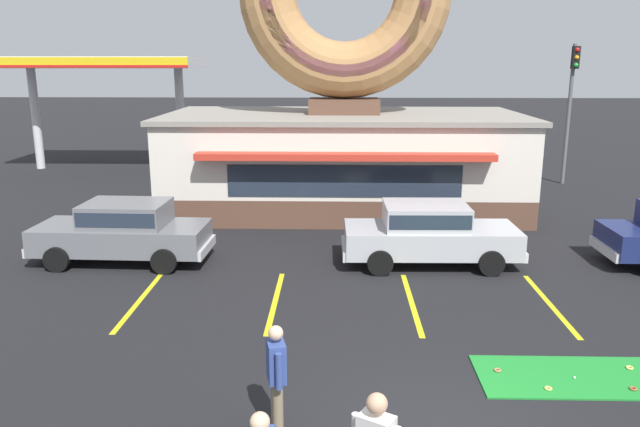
# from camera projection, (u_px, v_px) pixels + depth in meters

# --- Properties ---
(donut_shop_building) EXTENTS (12.30, 6.75, 10.96)m
(donut_shop_building) POSITION_uv_depth(u_px,v_px,m) (344.00, 102.00, 21.46)
(donut_shop_building) COLOR brown
(donut_shop_building) RESTS_ON ground
(putting_mat) EXTENTS (3.89, 1.44, 0.03)m
(putting_mat) POSITION_uv_depth(u_px,v_px,m) (594.00, 377.00, 10.42)
(putting_mat) COLOR #1E842D
(putting_mat) RESTS_ON ground
(mini_donut_near_left) EXTENTS (0.13, 0.13, 0.04)m
(mini_donut_near_left) POSITION_uv_depth(u_px,v_px,m) (548.00, 388.00, 10.00)
(mini_donut_near_left) COLOR #E5C666
(mini_donut_near_left) RESTS_ON putting_mat
(mini_donut_near_right) EXTENTS (0.13, 0.13, 0.04)m
(mini_donut_near_right) POSITION_uv_depth(u_px,v_px,m) (630.00, 368.00, 10.67)
(mini_donut_near_right) COLOR #E5C666
(mini_donut_near_right) RESTS_ON putting_mat
(mini_donut_mid_left) EXTENTS (0.13, 0.13, 0.04)m
(mini_donut_mid_left) POSITION_uv_depth(u_px,v_px,m) (633.00, 389.00, 9.99)
(mini_donut_mid_left) COLOR brown
(mini_donut_mid_left) RESTS_ON putting_mat
(mini_donut_mid_centre) EXTENTS (0.13, 0.13, 0.04)m
(mini_donut_mid_centre) POSITION_uv_depth(u_px,v_px,m) (498.00, 370.00, 10.59)
(mini_donut_mid_centre) COLOR #A5724C
(mini_donut_mid_centre) RESTS_ON putting_mat
(golf_ball) EXTENTS (0.04, 0.04, 0.04)m
(golf_ball) POSITION_uv_depth(u_px,v_px,m) (575.00, 378.00, 10.33)
(golf_ball) COLOR white
(golf_ball) RESTS_ON putting_mat
(car_silver) EXTENTS (4.59, 2.04, 1.60)m
(car_silver) POSITION_uv_depth(u_px,v_px,m) (429.00, 232.00, 16.02)
(car_silver) COLOR #B2B5BA
(car_silver) RESTS_ON ground
(car_grey) EXTENTS (4.61, 2.09, 1.60)m
(car_grey) POSITION_uv_depth(u_px,v_px,m) (124.00, 229.00, 16.23)
(car_grey) COLOR slate
(car_grey) RESTS_ON ground
(pedestrian_leather_jacket_man) EXTENTS (0.32, 0.58, 1.61)m
(pedestrian_leather_jacket_man) POSITION_uv_depth(u_px,v_px,m) (276.00, 374.00, 8.76)
(pedestrian_leather_jacket_man) COLOR #7F7056
(pedestrian_leather_jacket_man) RESTS_ON ground
(trash_bin) EXTENTS (0.57, 0.57, 0.97)m
(trash_bin) POSITION_uv_depth(u_px,v_px,m) (145.00, 213.00, 19.52)
(trash_bin) COLOR #1E662D
(trash_bin) RESTS_ON ground
(traffic_light_pole) EXTENTS (0.28, 0.47, 5.80)m
(traffic_light_pole) POSITION_uv_depth(u_px,v_px,m) (571.00, 96.00, 25.80)
(traffic_light_pole) COLOR #595B60
(traffic_light_pole) RESTS_ON ground
(gas_station_canopy) EXTENTS (9.00, 4.46, 5.30)m
(gas_station_canopy) POSITION_uv_depth(u_px,v_px,m) (104.00, 66.00, 29.19)
(gas_station_canopy) COLOR silver
(gas_station_canopy) RESTS_ON ground
(parking_stripe_far_left) EXTENTS (0.12, 3.60, 0.01)m
(parking_stripe_far_left) POSITION_uv_depth(u_px,v_px,m) (140.00, 300.00, 13.80)
(parking_stripe_far_left) COLOR yellow
(parking_stripe_far_left) RESTS_ON ground
(parking_stripe_left) EXTENTS (0.12, 3.60, 0.01)m
(parking_stripe_left) POSITION_uv_depth(u_px,v_px,m) (275.00, 301.00, 13.73)
(parking_stripe_left) COLOR yellow
(parking_stripe_left) RESTS_ON ground
(parking_stripe_mid_left) EXTENTS (0.12, 3.60, 0.01)m
(parking_stripe_mid_left) POSITION_uv_depth(u_px,v_px,m) (412.00, 302.00, 13.65)
(parking_stripe_mid_left) COLOR yellow
(parking_stripe_mid_left) RESTS_ON ground
(parking_stripe_centre) EXTENTS (0.12, 3.60, 0.01)m
(parking_stripe_centre) POSITION_uv_depth(u_px,v_px,m) (550.00, 304.00, 13.57)
(parking_stripe_centre) COLOR yellow
(parking_stripe_centre) RESTS_ON ground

